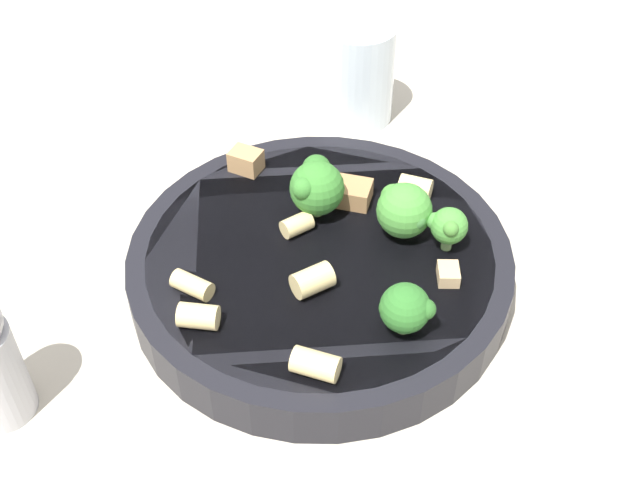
% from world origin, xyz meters
% --- Properties ---
extents(ground_plane, '(2.00, 2.00, 0.00)m').
position_xyz_m(ground_plane, '(0.00, 0.00, 0.00)').
color(ground_plane, '#BCB29E').
extents(pasta_bowl, '(0.27, 0.27, 0.03)m').
position_xyz_m(pasta_bowl, '(0.00, 0.00, 0.02)').
color(pasta_bowl, black).
rests_on(pasta_bowl, ground_plane).
extents(broccoli_floret_0, '(0.04, 0.04, 0.04)m').
position_xyz_m(broccoli_floret_0, '(-0.04, -0.01, 0.06)').
color(broccoli_floret_0, '#93B766').
rests_on(broccoli_floret_0, pasta_bowl).
extents(broccoli_floret_1, '(0.03, 0.03, 0.03)m').
position_xyz_m(broccoli_floret_1, '(-0.03, 0.08, 0.05)').
color(broccoli_floret_1, '#84AD60').
rests_on(broccoli_floret_1, pasta_bowl).
extents(broccoli_floret_2, '(0.04, 0.04, 0.04)m').
position_xyz_m(broccoli_floret_2, '(-0.03, 0.05, 0.05)').
color(broccoli_floret_2, '#93B766').
rests_on(broccoli_floret_2, pasta_bowl).
extents(broccoli_floret_3, '(0.03, 0.03, 0.04)m').
position_xyz_m(broccoli_floret_3, '(0.05, 0.07, 0.05)').
color(broccoli_floret_3, '#84AD60').
rests_on(broccoli_floret_3, pasta_bowl).
extents(rigatoni_0, '(0.02, 0.03, 0.02)m').
position_xyz_m(rigatoni_0, '(0.09, -0.05, 0.04)').
color(rigatoni_0, '#E0C67F').
rests_on(rigatoni_0, pasta_bowl).
extents(rigatoni_1, '(0.02, 0.03, 0.01)m').
position_xyz_m(rigatoni_1, '(0.06, -0.07, 0.04)').
color(rigatoni_1, '#E0C67F').
rests_on(rigatoni_1, pasta_bowl).
extents(rigatoni_2, '(0.03, 0.03, 0.02)m').
position_xyz_m(rigatoni_2, '(0.04, 0.01, 0.04)').
color(rigatoni_2, '#E0C67F').
rests_on(rigatoni_2, pasta_bowl).
extents(rigatoni_3, '(0.03, 0.02, 0.01)m').
position_xyz_m(rigatoni_3, '(-0.01, -0.02, 0.04)').
color(rigatoni_3, '#E0C67F').
rests_on(rigatoni_3, pasta_bowl).
extents(rigatoni_4, '(0.02, 0.03, 0.02)m').
position_xyz_m(rigatoni_4, '(0.10, 0.03, 0.04)').
color(rigatoni_4, '#E0C67F').
rests_on(rigatoni_4, pasta_bowl).
extents(rigatoni_5, '(0.02, 0.02, 0.02)m').
position_xyz_m(rigatoni_5, '(-0.08, 0.05, 0.04)').
color(rigatoni_5, '#E0C67F').
rests_on(rigatoni_5, pasta_bowl).
extents(chicken_chunk_0, '(0.02, 0.03, 0.02)m').
position_xyz_m(chicken_chunk_0, '(-0.06, 0.01, 0.04)').
color(chicken_chunk_0, '#A87A4C').
rests_on(chicken_chunk_0, pasta_bowl).
extents(chicken_chunk_1, '(0.02, 0.02, 0.01)m').
position_xyz_m(chicken_chunk_1, '(-0.00, 0.09, 0.04)').
color(chicken_chunk_1, tan).
rests_on(chicken_chunk_1, pasta_bowl).
extents(chicken_chunk_2, '(0.02, 0.03, 0.02)m').
position_xyz_m(chicken_chunk_2, '(-0.07, -0.08, 0.04)').
color(chicken_chunk_2, tan).
rests_on(chicken_chunk_2, pasta_bowl).
extents(drinking_glass, '(0.06, 0.06, 0.09)m').
position_xyz_m(drinking_glass, '(-0.21, -0.03, 0.04)').
color(drinking_glass, silver).
rests_on(drinking_glass, ground_plane).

